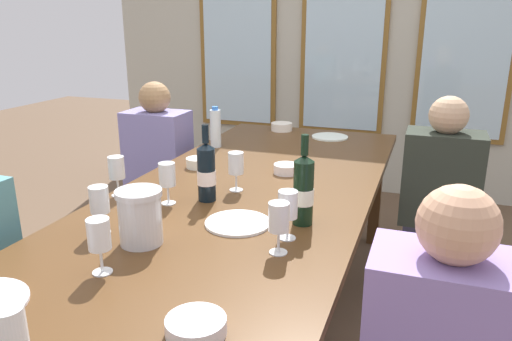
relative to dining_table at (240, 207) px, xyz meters
The scene contains 23 objects.
ground_plane 0.68m from the dining_table, ahead, with size 12.00×12.00×0.00m, color brown.
back_wall_with_windows 2.53m from the dining_table, 90.00° to the left, with size 4.29×0.10×2.90m.
dining_table is the anchor object (origin of this frame).
white_plate_0 0.32m from the dining_table, 69.68° to the right, with size 0.24×0.24×0.01m, color white.
white_plate_1 1.20m from the dining_table, 82.78° to the left, with size 0.23×0.23×0.01m, color white.
metal_pitcher 0.59m from the dining_table, 104.16° to the right, with size 0.16×0.16×0.19m.
wine_bottle_0 0.23m from the dining_table, 136.55° to the right, with size 0.08×0.08×0.32m.
wine_bottle_1 0.43m from the dining_table, 31.77° to the right, with size 0.08×0.08×0.34m.
tasting_bowl_0 0.39m from the dining_table, 74.65° to the left, with size 0.12×0.12×0.05m, color white.
tasting_bowl_1 0.48m from the dining_table, 138.39° to the left, with size 0.12×0.12×0.05m, color white.
tasting_bowl_2 0.98m from the dining_table, 74.62° to the right, with size 0.15×0.15×0.04m, color white.
tasting_bowl_3 1.30m from the dining_table, 98.86° to the left, with size 0.14×0.14×0.05m, color white.
water_bottle 0.87m from the dining_table, 121.02° to the left, with size 0.06×0.06×0.24m.
wine_glass_0 0.35m from the dining_table, 141.04° to the right, with size 0.07×0.07×0.17m.
wine_glass_1 1.23m from the dining_table, 91.10° to the right, with size 0.07×0.07×0.17m.
wine_glass_3 0.55m from the dining_table, 159.63° to the right, with size 0.07×0.07×0.17m.
wine_glass_4 0.19m from the dining_table, 124.97° to the left, with size 0.07×0.07×0.17m.
wine_glass_5 0.59m from the dining_table, 55.57° to the right, with size 0.07×0.07×0.17m.
wine_glass_6 0.80m from the dining_table, 100.23° to the right, with size 0.07×0.07×0.17m.
wine_glass_7 0.50m from the dining_table, 48.00° to the right, with size 0.07×0.07×0.17m.
wine_glass_8 0.64m from the dining_table, 120.92° to the right, with size 0.07×0.07×0.17m.
seated_person_2 1.10m from the dining_table, 139.24° to the left, with size 0.38×0.24×1.11m.
seated_person_3 1.10m from the dining_table, 40.47° to the left, with size 0.38×0.24×1.11m.
Camera 1 is at (0.74, -1.86, 1.47)m, focal length 34.59 mm.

